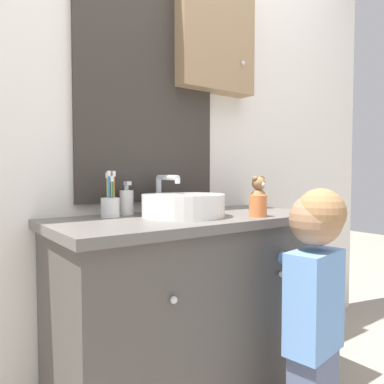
{
  "coord_description": "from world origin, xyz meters",
  "views": [
    {
      "loc": [
        -0.89,
        -0.88,
        0.97
      ],
      "look_at": [
        -0.03,
        0.29,
        0.9
      ],
      "focal_mm": 35.0,
      "sensor_mm": 36.0,
      "label": 1
    }
  ],
  "objects_px": {
    "soap_dispenser": "(127,202)",
    "drinking_cup": "(258,206)",
    "teddy_bear": "(259,193)",
    "sink_basin": "(183,205)",
    "child_figure": "(314,291)",
    "toothbrush_holder": "(110,205)"
  },
  "relations": [
    {
      "from": "soap_dispenser",
      "to": "child_figure",
      "type": "distance_m",
      "value": 0.81
    },
    {
      "from": "toothbrush_holder",
      "to": "soap_dispenser",
      "type": "distance_m",
      "value": 0.1
    },
    {
      "from": "drinking_cup",
      "to": "soap_dispenser",
      "type": "bearing_deg",
      "value": 136.43
    },
    {
      "from": "teddy_bear",
      "to": "soap_dispenser",
      "type": "bearing_deg",
      "value": 169.42
    },
    {
      "from": "soap_dispenser",
      "to": "teddy_bear",
      "type": "bearing_deg",
      "value": -10.58
    },
    {
      "from": "teddy_bear",
      "to": "drinking_cup",
      "type": "xyz_separation_m",
      "value": [
        -0.26,
        -0.25,
        -0.03
      ]
    },
    {
      "from": "toothbrush_holder",
      "to": "drinking_cup",
      "type": "distance_m",
      "value": 0.59
    },
    {
      "from": "toothbrush_holder",
      "to": "child_figure",
      "type": "height_order",
      "value": "toothbrush_holder"
    },
    {
      "from": "sink_basin",
      "to": "drinking_cup",
      "type": "height_order",
      "value": "sink_basin"
    },
    {
      "from": "soap_dispenser",
      "to": "teddy_bear",
      "type": "relative_size",
      "value": 0.87
    },
    {
      "from": "child_figure",
      "to": "teddy_bear",
      "type": "bearing_deg",
      "value": 64.46
    },
    {
      "from": "soap_dispenser",
      "to": "drinking_cup",
      "type": "bearing_deg",
      "value": -43.57
    },
    {
      "from": "toothbrush_holder",
      "to": "child_figure",
      "type": "bearing_deg",
      "value": -49.12
    },
    {
      "from": "sink_basin",
      "to": "toothbrush_holder",
      "type": "xyz_separation_m",
      "value": [
        -0.24,
        0.15,
        -0.0
      ]
    },
    {
      "from": "toothbrush_holder",
      "to": "teddy_bear",
      "type": "bearing_deg",
      "value": -6.37
    },
    {
      "from": "toothbrush_holder",
      "to": "sink_basin",
      "type": "bearing_deg",
      "value": -32.04
    },
    {
      "from": "teddy_bear",
      "to": "drinking_cup",
      "type": "bearing_deg",
      "value": -136.45
    },
    {
      "from": "sink_basin",
      "to": "drinking_cup",
      "type": "xyz_separation_m",
      "value": [
        0.24,
        -0.18,
        -0.0
      ]
    },
    {
      "from": "toothbrush_holder",
      "to": "soap_dispenser",
      "type": "height_order",
      "value": "toothbrush_holder"
    },
    {
      "from": "sink_basin",
      "to": "child_figure",
      "type": "height_order",
      "value": "sink_basin"
    },
    {
      "from": "toothbrush_holder",
      "to": "soap_dispenser",
      "type": "xyz_separation_m",
      "value": [
        0.09,
        0.04,
        0.01
      ]
    },
    {
      "from": "soap_dispenser",
      "to": "drinking_cup",
      "type": "relative_size",
      "value": 1.62
    }
  ]
}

